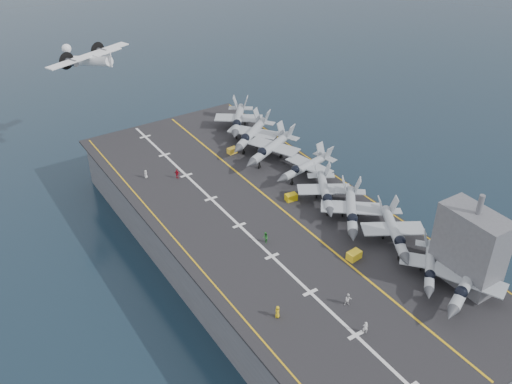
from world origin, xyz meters
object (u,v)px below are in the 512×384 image
tow_cart_a (354,255)px  transport_plane (90,61)px  island_superstructure (472,239)px  fighter_jet_0 (468,281)px

tow_cart_a → transport_plane: transport_plane is taller
tow_cart_a → transport_plane: (-16.23, 70.83, 13.81)m
tow_cart_a → transport_plane: 73.96m
island_superstructure → fighter_jet_0: (-2.51, -2.55, -4.76)m
island_superstructure → fighter_jet_0: island_superstructure is taller
fighter_jet_0 → transport_plane: transport_plane is taller
island_superstructure → transport_plane: 87.80m
island_superstructure → tow_cart_a: island_superstructure is taller
tow_cart_a → transport_plane: size_ratio=0.10×
island_superstructure → tow_cart_a: (-10.45, 12.53, -6.83)m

